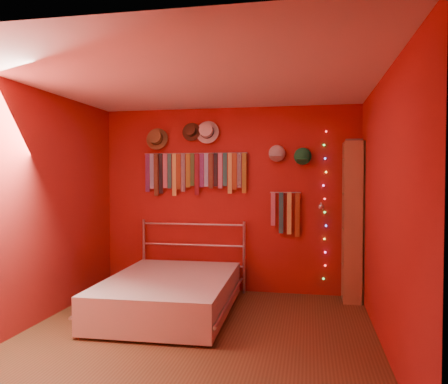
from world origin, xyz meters
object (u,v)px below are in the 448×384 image
Objects in this scene: reading_lamp at (321,207)px; bookshelf at (356,221)px; bed at (170,293)px; tie_rack at (194,171)px.

bookshelf is (0.43, 0.03, -0.17)m from reading_lamp.
bed is at bearing -157.40° from bookshelf.
bed is at bearing -90.46° from tie_rack.
reading_lamp reaches higher than bed.
tie_rack is at bearing 173.71° from reading_lamp.
bookshelf reaches higher than bed.
reading_lamp is 0.46m from bookshelf.
bed is at bearing -153.35° from reading_lamp.
reading_lamp is at bearing -175.70° from bookshelf.
tie_rack is 4.42× the size of reading_lamp.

